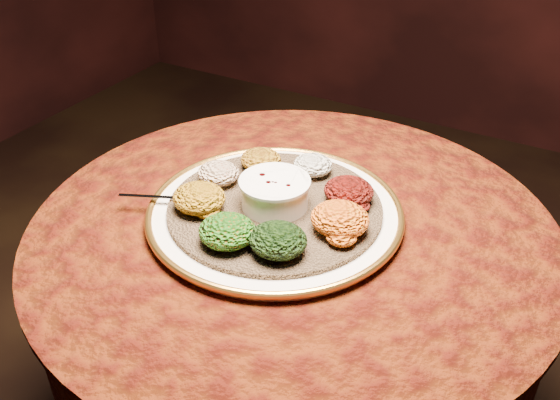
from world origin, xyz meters
The scene contains 13 objects.
table centered at (0.00, 0.00, 0.55)m, with size 0.96×0.96×0.73m.
platter centered at (-0.04, 0.00, 0.75)m, with size 0.47×0.47×0.02m.
injera centered at (-0.04, 0.00, 0.76)m, with size 0.39×0.39×0.01m, color brown.
stew_bowl centered at (-0.04, 0.00, 0.79)m, with size 0.13×0.13×0.05m.
spoon centered at (-0.20, -0.07, 0.77)m, with size 0.14×0.07×0.01m.
portion_ayib centered at (-0.03, 0.13, 0.78)m, with size 0.08×0.07×0.04m, color silver.
portion_kitfo centered at (0.07, 0.08, 0.78)m, with size 0.09×0.09×0.04m, color black.
portion_tikil centered at (0.10, -0.01, 0.79)m, with size 0.10×0.10×0.05m, color #C58E10.
portion_gomen centered at (0.03, -0.11, 0.79)m, with size 0.10×0.09×0.05m, color black.
portion_mixveg centered at (-0.05, -0.13, 0.79)m, with size 0.10×0.09×0.05m, color #A13D0A.
portion_kik centered at (-0.15, -0.08, 0.78)m, with size 0.10×0.09×0.05m, color #A3690E.
portion_timatim centered at (-0.17, 0.02, 0.78)m, with size 0.08×0.08×0.04m, color maroon.
portion_shiro centered at (-0.13, 0.10, 0.78)m, with size 0.08×0.08×0.04m, color #9C6E12.
Camera 1 is at (0.43, -0.81, 1.39)m, focal length 40.00 mm.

